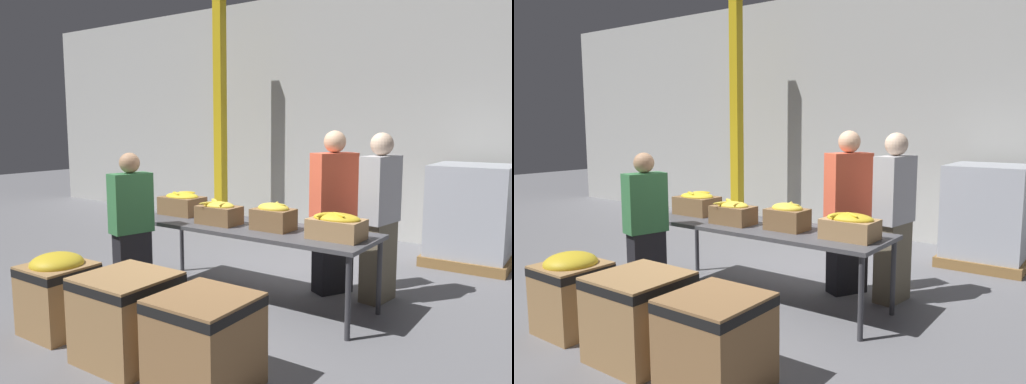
# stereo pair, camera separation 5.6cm
# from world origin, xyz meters

# --- Properties ---
(ground_plane) EXTENTS (30.00, 30.00, 0.00)m
(ground_plane) POSITION_xyz_m (0.00, 0.00, 0.00)
(ground_plane) COLOR slate
(wall_back) EXTENTS (16.00, 0.08, 4.00)m
(wall_back) POSITION_xyz_m (0.00, 3.51, 2.00)
(wall_back) COLOR #B7B7B2
(wall_back) RESTS_ON ground_plane
(sorting_table) EXTENTS (2.68, 0.83, 0.78)m
(sorting_table) POSITION_xyz_m (0.00, 0.00, 0.73)
(sorting_table) COLOR #4C4C51
(sorting_table) RESTS_ON ground_plane
(banana_box_0) EXTENTS (0.48, 0.34, 0.27)m
(banana_box_0) POSITION_xyz_m (-1.02, 0.10, 0.92)
(banana_box_0) COLOR olive
(banana_box_0) RESTS_ON sorting_table
(banana_box_1) EXTENTS (0.45, 0.32, 0.26)m
(banana_box_1) POSITION_xyz_m (-0.31, -0.10, 0.91)
(banana_box_1) COLOR olive
(banana_box_1) RESTS_ON sorting_table
(banana_box_2) EXTENTS (0.40, 0.29, 0.28)m
(banana_box_2) POSITION_xyz_m (0.32, -0.02, 0.92)
(banana_box_2) COLOR olive
(banana_box_2) RESTS_ON sorting_table
(banana_box_3) EXTENTS (0.49, 0.33, 0.26)m
(banana_box_3) POSITION_xyz_m (1.00, -0.03, 0.91)
(banana_box_3) COLOR tan
(banana_box_3) RESTS_ON sorting_table
(volunteer_0) EXTENTS (0.30, 0.50, 1.74)m
(volunteer_0) POSITION_xyz_m (1.13, 0.73, 0.87)
(volunteer_0) COLOR #6B604C
(volunteer_0) RESTS_ON ground_plane
(volunteer_1) EXTENTS (0.30, 0.45, 1.54)m
(volunteer_1) POSITION_xyz_m (-0.94, -0.74, 0.77)
(volunteer_1) COLOR black
(volunteer_1) RESTS_ON ground_plane
(volunteer_2) EXTENTS (0.44, 0.53, 1.76)m
(volunteer_2) POSITION_xyz_m (0.62, 0.70, 0.87)
(volunteer_2) COLOR black
(volunteer_2) RESTS_ON ground_plane
(donation_bin_0) EXTENTS (0.54, 0.54, 0.72)m
(donation_bin_0) POSITION_xyz_m (-0.88, -1.64, 0.38)
(donation_bin_0) COLOR #A37A4C
(donation_bin_0) RESTS_ON ground_plane
(donation_bin_1) EXTENTS (0.65, 0.65, 0.68)m
(donation_bin_1) POSITION_xyz_m (0.01, -1.64, 0.37)
(donation_bin_1) COLOR #A37A4C
(donation_bin_1) RESTS_ON ground_plane
(donation_bin_2) EXTENTS (0.63, 0.63, 0.66)m
(donation_bin_2) POSITION_xyz_m (0.80, -1.64, 0.36)
(donation_bin_2) COLOR olive
(donation_bin_2) RESTS_ON ground_plane
(support_pillar) EXTENTS (0.17, 0.17, 4.00)m
(support_pillar) POSITION_xyz_m (-2.48, 2.63, 2.00)
(support_pillar) COLOR gold
(support_pillar) RESTS_ON ground_plane
(pallet_stack_0) EXTENTS (1.04, 1.04, 1.31)m
(pallet_stack_0) POSITION_xyz_m (1.61, 2.74, 0.64)
(pallet_stack_0) COLOR olive
(pallet_stack_0) RESTS_ON ground_plane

